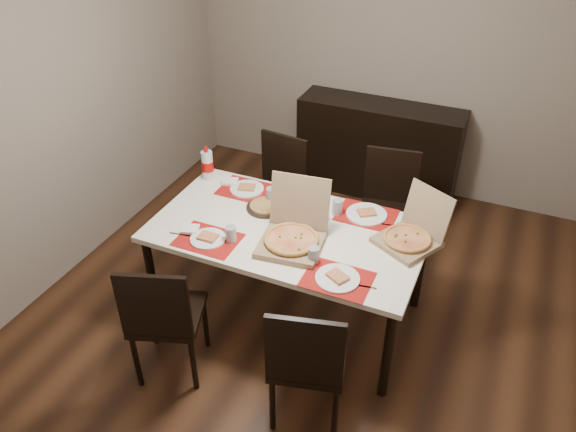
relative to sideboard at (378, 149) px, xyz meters
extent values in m
cube|color=#432514|center=(0.00, -1.78, -0.46)|extent=(3.80, 4.00, 0.02)
cube|color=gray|center=(0.00, 0.23, 0.85)|extent=(3.80, 0.02, 2.60)
cube|color=gray|center=(-1.91, -1.78, 0.85)|extent=(0.02, 4.00, 2.60)
cube|color=black|center=(0.00, 0.00, 0.00)|extent=(1.50, 0.40, 0.90)
cube|color=white|center=(-0.10, -1.89, 0.28)|extent=(1.80, 1.00, 0.04)
cylinder|color=black|center=(-0.94, -2.33, -0.10)|extent=(0.06, 0.06, 0.71)
cylinder|color=black|center=(0.74, -2.33, -0.10)|extent=(0.06, 0.06, 0.71)
cylinder|color=black|center=(-0.94, -1.45, -0.10)|extent=(0.06, 0.06, 0.71)
cylinder|color=black|center=(0.74, -1.45, -0.10)|extent=(0.06, 0.06, 0.71)
cube|color=black|center=(-0.58, -2.66, 0.00)|extent=(0.53, 0.53, 0.04)
cube|color=black|center=(-0.52, -2.83, 0.25)|extent=(0.41, 0.17, 0.46)
cylinder|color=black|center=(-0.69, -2.88, -0.24)|extent=(0.04, 0.04, 0.43)
cylinder|color=black|center=(-0.35, -2.77, -0.24)|extent=(0.04, 0.04, 0.43)
cylinder|color=black|center=(-0.81, -2.54, -0.24)|extent=(0.04, 0.04, 0.43)
cylinder|color=black|center=(-0.47, -2.43, -0.24)|extent=(0.04, 0.04, 0.43)
cube|color=black|center=(0.35, -2.62, 0.00)|extent=(0.51, 0.51, 0.04)
cube|color=black|center=(0.39, -2.80, 0.25)|extent=(0.41, 0.13, 0.46)
cylinder|color=black|center=(0.22, -2.84, -0.24)|extent=(0.04, 0.04, 0.43)
cylinder|color=black|center=(0.57, -2.75, -0.24)|extent=(0.04, 0.04, 0.43)
cylinder|color=black|center=(0.13, -2.49, -0.24)|extent=(0.04, 0.04, 0.43)
cylinder|color=black|center=(0.48, -2.40, -0.24)|extent=(0.04, 0.04, 0.43)
cube|color=black|center=(-0.56, -1.16, 0.00)|extent=(0.47, 0.47, 0.04)
cube|color=black|center=(-0.54, -0.97, 0.25)|extent=(0.42, 0.08, 0.46)
cylinder|color=black|center=(-0.36, -1.00, -0.24)|extent=(0.04, 0.04, 0.43)
cylinder|color=black|center=(-0.72, -0.96, -0.24)|extent=(0.04, 0.04, 0.43)
cylinder|color=black|center=(-0.40, -1.36, -0.24)|extent=(0.04, 0.04, 0.43)
cylinder|color=black|center=(-0.76, -1.32, -0.24)|extent=(0.04, 0.04, 0.43)
cube|color=black|center=(0.36, -1.04, 0.00)|extent=(0.48, 0.48, 0.04)
cube|color=black|center=(0.34, -0.85, 0.25)|extent=(0.42, 0.09, 0.46)
cylinder|color=black|center=(0.51, -0.83, -0.24)|extent=(0.04, 0.04, 0.43)
cylinder|color=black|center=(0.16, -0.89, -0.24)|extent=(0.04, 0.04, 0.43)
cylinder|color=black|center=(0.57, -1.19, -0.24)|extent=(0.04, 0.04, 0.43)
cylinder|color=black|center=(0.21, -1.24, -0.24)|extent=(0.04, 0.04, 0.43)
cube|color=#AC0E0B|center=(-0.52, -2.22, 0.30)|extent=(0.40, 0.30, 0.00)
cylinder|color=white|center=(-0.52, -2.22, 0.31)|extent=(0.23, 0.23, 0.01)
cube|color=#DCBD6E|center=(-0.52, -2.22, 0.33)|extent=(0.12, 0.09, 0.02)
cylinder|color=#91929B|center=(-0.37, -2.17, 0.36)|extent=(0.07, 0.07, 0.11)
cube|color=#B2B2B7|center=(-0.69, -2.24, 0.30)|extent=(0.20, 0.04, 0.00)
cube|color=white|center=(-0.68, -2.18, 0.31)|extent=(0.13, 0.13, 0.02)
cube|color=#AC0E0B|center=(0.38, -2.25, 0.30)|extent=(0.40, 0.30, 0.00)
cylinder|color=white|center=(0.38, -2.25, 0.31)|extent=(0.26, 0.26, 0.01)
cube|color=#DCBD6E|center=(0.38, -2.25, 0.33)|extent=(0.15, 0.14, 0.02)
cylinder|color=#91929B|center=(0.19, -2.16, 0.36)|extent=(0.07, 0.07, 0.11)
cube|color=#B2B2B7|center=(0.51, -2.25, 0.30)|extent=(0.20, 0.04, 0.00)
cube|color=#AC0E0B|center=(-0.57, -1.57, 0.30)|extent=(0.40, 0.30, 0.00)
cylinder|color=white|center=(-0.57, -1.57, 0.31)|extent=(0.25, 0.25, 0.01)
cube|color=#DCBD6E|center=(-0.57, -1.57, 0.33)|extent=(0.14, 0.12, 0.02)
cylinder|color=#91929B|center=(-0.34, -1.64, 0.36)|extent=(0.07, 0.07, 0.11)
cube|color=#B2B2B7|center=(-0.70, -1.54, 0.30)|extent=(0.20, 0.04, 0.00)
cube|color=white|center=(-0.73, -1.53, 0.31)|extent=(0.13, 0.13, 0.02)
cube|color=#AC0E0B|center=(0.34, -1.54, 0.30)|extent=(0.40, 0.30, 0.00)
cylinder|color=white|center=(0.34, -1.54, 0.31)|extent=(0.28, 0.28, 0.01)
cube|color=#DCBD6E|center=(0.34, -1.54, 0.33)|extent=(0.15, 0.14, 0.02)
cylinder|color=#91929B|center=(0.14, -1.60, 0.36)|extent=(0.07, 0.07, 0.11)
cube|color=#B2B2B7|center=(0.51, -1.59, 0.30)|extent=(0.20, 0.04, 0.00)
cube|color=white|center=(-0.13, -1.93, 0.31)|extent=(0.16, 0.15, 0.02)
cube|color=#8A704F|center=(0.00, -2.06, 0.32)|extent=(0.43, 0.43, 0.04)
cube|color=#8A704F|center=(-0.02, -1.87, 0.52)|extent=(0.40, 0.13, 0.35)
cylinder|color=#DCBD6E|center=(0.00, -2.06, 0.35)|extent=(0.37, 0.37, 0.02)
cube|color=#8A704F|center=(0.67, -1.75, 0.32)|extent=(0.46, 0.46, 0.03)
cube|color=#8A704F|center=(0.75, -1.60, 0.49)|extent=(0.33, 0.23, 0.31)
cylinder|color=#DCBD6E|center=(0.67, -1.75, 0.34)|extent=(0.39, 0.39, 0.02)
cylinder|color=black|center=(-0.34, -1.74, 0.31)|extent=(0.27, 0.27, 0.01)
cylinder|color=#B08443|center=(-0.34, -1.74, 0.32)|extent=(0.22, 0.22, 0.02)
imported|color=white|center=(0.06, -1.71, 0.31)|extent=(0.14, 0.14, 0.03)
cylinder|color=silver|center=(-0.91, -1.54, 0.41)|extent=(0.09, 0.09, 0.22)
cylinder|color=#B30A08|center=(-0.91, -1.54, 0.41)|extent=(0.09, 0.09, 0.08)
cylinder|color=#B30A08|center=(-0.91, -1.54, 0.55)|extent=(0.03, 0.03, 0.04)
camera|label=1|loc=(1.12, -4.67, 2.48)|focal=35.00mm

